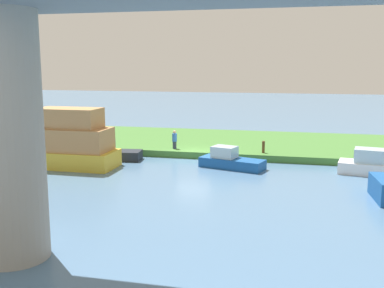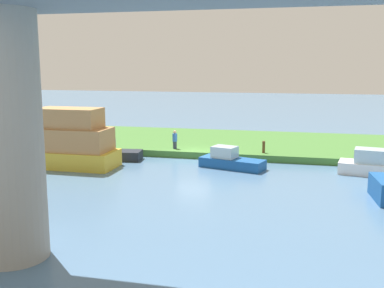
# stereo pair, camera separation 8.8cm
# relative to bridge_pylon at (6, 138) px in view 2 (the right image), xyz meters

# --- Properties ---
(ground_plane) EXTENTS (160.00, 160.00, 0.00)m
(ground_plane) POSITION_rel_bridge_pylon_xyz_m (-2.30, -18.08, -4.28)
(ground_plane) COLOR #4C7093
(grassy_bank) EXTENTS (80.00, 12.00, 0.50)m
(grassy_bank) POSITION_rel_bridge_pylon_xyz_m (-2.30, -24.08, -4.03)
(grassy_bank) COLOR #427533
(grassy_bank) RESTS_ON ground
(bridge_pylon) EXTENTS (2.44, 2.44, 8.56)m
(bridge_pylon) POSITION_rel_bridge_pylon_xyz_m (0.00, 0.00, 0.00)
(bridge_pylon) COLOR #9E998E
(bridge_pylon) RESTS_ON ground
(person_on_bank) EXTENTS (0.51, 0.51, 1.39)m
(person_on_bank) POSITION_rel_bridge_pylon_xyz_m (-0.60, -19.18, -3.08)
(person_on_bank) COLOR #2D334C
(person_on_bank) RESTS_ON grassy_bank
(mooring_post) EXTENTS (0.20, 0.20, 0.85)m
(mooring_post) POSITION_rel_bridge_pylon_xyz_m (-7.25, -19.03, -3.35)
(mooring_post) COLOR brown
(mooring_post) RESTS_ON grassy_bank
(skiff_small) EXTENTS (8.47, 2.88, 4.32)m
(skiff_small) POSITION_rel_bridge_pylon_xyz_m (5.96, -13.74, -2.68)
(skiff_small) COLOR gold
(skiff_small) RESTS_ON ground
(riverboat_paddlewheel) EXTENTS (4.51, 2.66, 1.42)m
(riverboat_paddlewheel) POSITION_rel_bridge_pylon_xyz_m (-5.34, -15.80, -3.77)
(riverboat_paddlewheel) COLOR #195199
(riverboat_paddlewheel) RESTS_ON ground
(houseboat_blue) EXTENTS (5.06, 2.51, 1.61)m
(houseboat_blue) POSITION_rel_bridge_pylon_xyz_m (-14.48, -15.99, -3.70)
(houseboat_blue) COLOR white
(houseboat_blue) RESTS_ON ground
(motorboat_white) EXTENTS (4.49, 2.06, 1.44)m
(motorboat_white) POSITION_rel_bridge_pylon_xyz_m (3.56, -16.50, -3.76)
(motorboat_white) COLOR #1E232D
(motorboat_white) RESTS_ON ground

